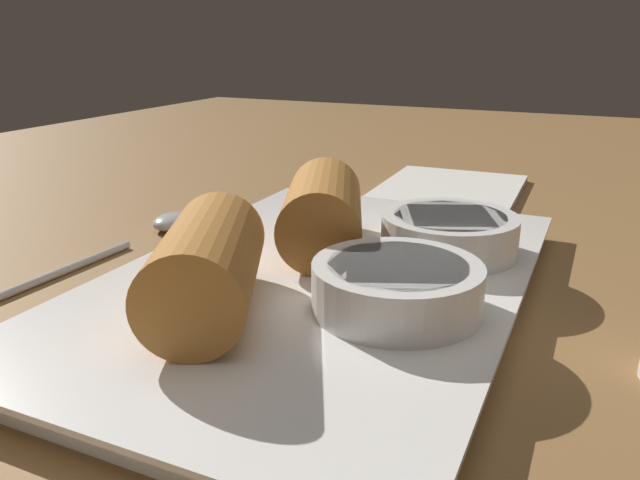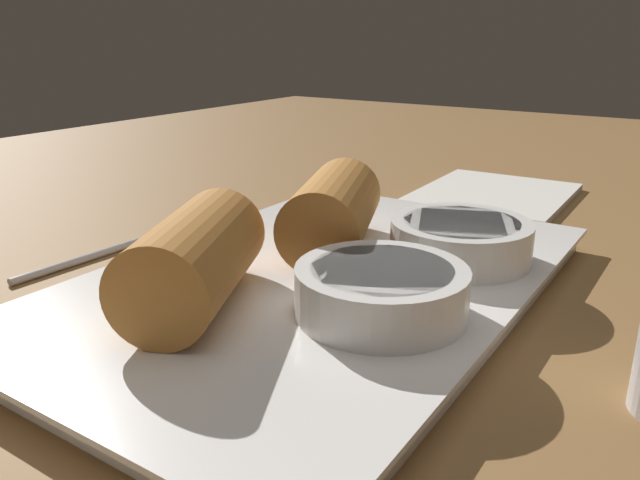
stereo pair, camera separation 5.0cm
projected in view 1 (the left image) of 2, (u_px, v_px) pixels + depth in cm
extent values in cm
cube|color=olive|center=(367.00, 306.00, 36.68)|extent=(180.00, 140.00, 2.00)
cube|color=white|center=(320.00, 287.00, 35.33)|extent=(32.32, 20.83, 1.20)
cube|color=white|center=(320.00, 275.00, 35.09)|extent=(33.62, 21.67, 0.30)
cylinder|color=#B77533|center=(322.00, 211.00, 38.21)|extent=(10.86, 8.08, 4.79)
sphere|color=beige|center=(325.00, 194.00, 42.16)|extent=(3.11, 3.11, 3.11)
cylinder|color=#B77533|center=(206.00, 267.00, 29.22)|extent=(10.89, 8.52, 4.79)
sphere|color=#B23D2D|center=(219.00, 238.00, 33.18)|extent=(3.11, 3.11, 3.11)
cylinder|color=white|center=(397.00, 287.00, 29.96)|extent=(8.24, 8.24, 2.38)
cylinder|color=#DBBC89|center=(398.00, 268.00, 29.65)|extent=(6.76, 6.76, 0.43)
cylinder|color=white|center=(449.00, 234.00, 37.82)|extent=(8.24, 8.24, 2.38)
cylinder|color=#DBBC89|center=(450.00, 218.00, 37.50)|extent=(6.76, 6.76, 0.43)
cylinder|color=#B2B2B7|center=(65.00, 270.00, 38.76)|extent=(10.94, 0.98, 0.50)
ellipsoid|color=#B2B2B7|center=(174.00, 221.00, 47.38)|extent=(3.67, 2.89, 1.23)
cube|color=silver|center=(450.00, 189.00, 58.43)|extent=(14.85, 12.70, 0.60)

